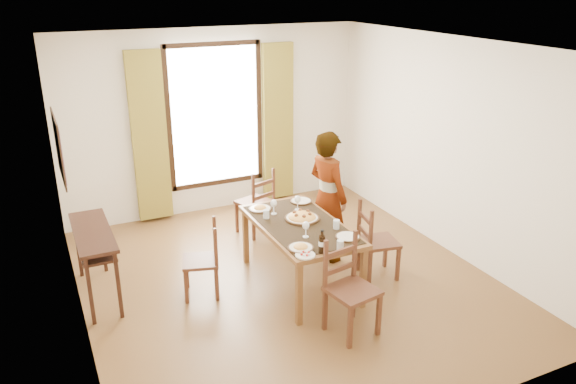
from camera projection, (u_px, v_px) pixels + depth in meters
name	position (u px, v px, depth m)	size (l,w,h in m)	color
ground	(287.00, 280.00, 6.61)	(5.00, 5.00, 0.00)	brown
room_shell	(281.00, 152.00, 6.16)	(4.60, 5.10, 2.74)	silver
console_table	(93.00, 240.00, 6.06)	(0.38, 1.20, 0.80)	black
dining_table	(300.00, 229.00, 6.31)	(0.88, 1.60, 0.76)	brown
chair_west	(203.00, 262.00, 6.19)	(0.48, 0.48, 0.87)	#562A1C
chair_north	(256.00, 204.00, 7.67)	(0.53, 0.53, 0.95)	#562A1C
chair_south	(350.00, 290.00, 5.51)	(0.51, 0.51, 0.99)	#562A1C
chair_east	(376.00, 243.00, 6.56)	(0.48, 0.48, 0.93)	#562A1C
man	(328.00, 196.00, 6.88)	(0.52, 0.68, 1.65)	gray
plate_sw	(301.00, 246.00, 5.70)	(0.27, 0.27, 0.05)	silver
plate_se	(348.00, 235.00, 5.94)	(0.27, 0.27, 0.05)	silver
plate_nw	(260.00, 207.00, 6.66)	(0.27, 0.27, 0.05)	silver
plate_ne	(301.00, 200.00, 6.89)	(0.27, 0.27, 0.05)	silver
pasta_platter	(302.00, 215.00, 6.38)	(0.40, 0.40, 0.10)	#B14716
caprese_plate	(305.00, 254.00, 5.55)	(0.20, 0.20, 0.04)	silver
wine_glass_a	(306.00, 229.00, 5.93)	(0.08, 0.08, 0.18)	white
wine_glass_b	(298.00, 203.00, 6.62)	(0.08, 0.08, 0.18)	white
wine_glass_c	(274.00, 207.00, 6.51)	(0.08, 0.08, 0.18)	white
tumbler_a	(336.00, 224.00, 6.15)	(0.07, 0.07, 0.10)	silver
tumbler_b	(266.00, 214.00, 6.41)	(0.07, 0.07, 0.10)	silver
tumbler_c	(340.00, 245.00, 5.68)	(0.07, 0.07, 0.10)	silver
wine_bottle	(322.00, 241.00, 5.59)	(0.07, 0.07, 0.25)	black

